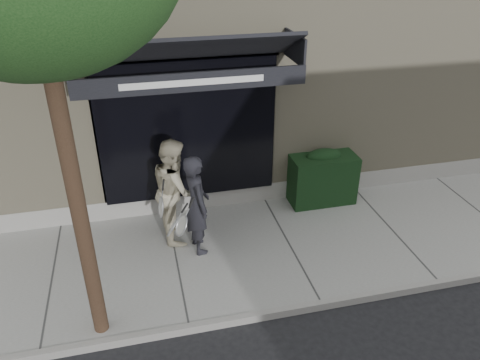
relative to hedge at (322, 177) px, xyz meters
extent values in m
plane|color=black|center=(-1.10, -1.25, -0.66)|extent=(80.00, 80.00, 0.00)
cube|color=gray|center=(-1.10, -1.25, -0.60)|extent=(20.00, 3.00, 0.12)
cube|color=gray|center=(-1.10, -2.80, -0.59)|extent=(20.00, 0.10, 0.14)
cube|color=tan|center=(-1.10, 3.75, 2.09)|extent=(14.00, 7.00, 5.50)
cube|color=gray|center=(-1.10, 0.45, -0.41)|extent=(14.02, 0.42, 0.50)
cube|color=black|center=(-2.60, 0.30, 1.14)|extent=(3.20, 0.30, 2.60)
cube|color=gray|center=(-4.20, 0.45, 1.14)|extent=(0.08, 0.40, 2.60)
cube|color=gray|center=(-1.00, 0.45, 1.14)|extent=(0.08, 0.40, 2.60)
cube|color=gray|center=(-2.60, 0.45, 2.48)|extent=(3.36, 0.40, 0.12)
cube|color=black|center=(-2.60, -0.25, 2.74)|extent=(3.60, 1.03, 0.55)
cube|color=black|center=(-2.60, -0.75, 2.35)|extent=(3.60, 0.05, 0.30)
cube|color=white|center=(-2.60, -0.78, 2.35)|extent=(2.20, 0.01, 0.10)
cube|color=black|center=(-4.38, -0.25, 2.66)|extent=(0.04, 1.00, 0.45)
cube|color=black|center=(-0.82, -0.25, 2.66)|extent=(0.04, 1.00, 0.45)
cube|color=black|center=(0.00, 0.00, -0.04)|extent=(1.30, 0.70, 1.00)
ellipsoid|color=black|center=(0.00, 0.00, 0.46)|extent=(0.71, 0.38, 0.27)
cylinder|color=black|center=(-4.30, -2.55, 1.74)|extent=(0.20, 0.20, 4.80)
imported|color=black|center=(-2.68, -1.03, 0.35)|extent=(0.52, 0.71, 1.78)
torus|color=silver|center=(-2.99, -1.40, 0.22)|extent=(0.23, 0.33, 0.28)
cylinder|color=silver|center=(-2.99, -1.40, 0.22)|extent=(0.19, 0.29, 0.24)
cylinder|color=silver|center=(-2.99, -1.40, 0.22)|extent=(0.17, 0.06, 0.10)
cylinder|color=black|center=(-2.99, -1.40, 0.22)|extent=(0.19, 0.08, 0.12)
torus|color=silver|center=(-3.13, -1.45, 0.25)|extent=(0.26, 0.34, 0.27)
cylinder|color=silver|center=(-3.13, -1.45, 0.25)|extent=(0.22, 0.30, 0.24)
cylinder|color=silver|center=(-3.13, -1.45, 0.25)|extent=(0.16, 0.07, 0.11)
cylinder|color=black|center=(-3.13, -1.45, 0.25)|extent=(0.19, 0.09, 0.13)
imported|color=#BAB094|center=(-2.98, -0.55, 0.40)|extent=(0.72, 0.92, 1.88)
torus|color=silver|center=(-3.26, -0.92, 0.32)|extent=(0.11, 0.31, 0.30)
cylinder|color=silver|center=(-3.26, -0.92, 0.32)|extent=(0.08, 0.27, 0.27)
cylinder|color=silver|center=(-3.26, -0.92, 0.32)|extent=(0.18, 0.04, 0.05)
cylinder|color=black|center=(-3.26, -0.92, 0.32)|extent=(0.20, 0.05, 0.06)
camera|label=1|loc=(-3.51, -7.63, 4.46)|focal=35.00mm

